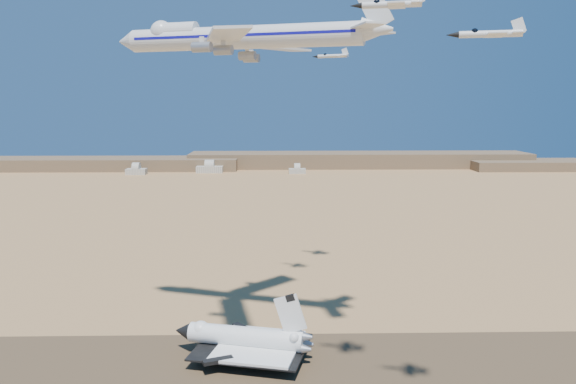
{
  "coord_description": "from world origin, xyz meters",
  "views": [
    {
      "loc": [
        15.33,
        -156.16,
        77.37
      ],
      "look_at": [
        19.05,
        8.0,
        51.72
      ],
      "focal_mm": 35.0,
      "sensor_mm": 36.0,
      "label": 1
    }
  ],
  "objects_px": {
    "chase_jet_e": "(307,45)",
    "chase_jet_f": "(332,56)",
    "shuttle": "(245,339)",
    "crew_a": "(269,366)",
    "chase_jet_a": "(390,4)",
    "crew_c": "(269,368)",
    "carrier_747": "(234,38)",
    "chase_jet_b": "(489,34)",
    "crew_b": "(281,366)"
  },
  "relations": [
    {
      "from": "crew_a",
      "to": "shuttle",
      "type": "bearing_deg",
      "value": 26.26
    },
    {
      "from": "crew_a",
      "to": "chase_jet_a",
      "type": "xyz_separation_m",
      "value": [
        26.25,
        -33.94,
        97.25
      ]
    },
    {
      "from": "carrier_747",
      "to": "crew_c",
      "type": "height_order",
      "value": "carrier_747"
    },
    {
      "from": "crew_b",
      "to": "chase_jet_e",
      "type": "bearing_deg",
      "value": -24.04
    },
    {
      "from": "carrier_747",
      "to": "chase_jet_b",
      "type": "relative_size",
      "value": 5.93
    },
    {
      "from": "crew_b",
      "to": "chase_jet_b",
      "type": "relative_size",
      "value": 0.12
    },
    {
      "from": "shuttle",
      "to": "chase_jet_e",
      "type": "xyz_separation_m",
      "value": [
        21.72,
        51.0,
        93.65
      ]
    },
    {
      "from": "carrier_747",
      "to": "chase_jet_f",
      "type": "relative_size",
      "value": 5.54
    },
    {
      "from": "chase_jet_e",
      "to": "chase_jet_f",
      "type": "height_order",
      "value": "chase_jet_e"
    },
    {
      "from": "shuttle",
      "to": "chase_jet_e",
      "type": "relative_size",
      "value": 3.3
    },
    {
      "from": "carrier_747",
      "to": "chase_jet_f",
      "type": "bearing_deg",
      "value": 80.14
    },
    {
      "from": "carrier_747",
      "to": "chase_jet_f",
      "type": "distance_m",
      "value": 76.86
    },
    {
      "from": "shuttle",
      "to": "crew_b",
      "type": "relative_size",
      "value": 25.95
    },
    {
      "from": "shuttle",
      "to": "chase_jet_f",
      "type": "xyz_separation_m",
      "value": [
        33.36,
        75.69,
        91.63
      ]
    },
    {
      "from": "chase_jet_b",
      "to": "shuttle",
      "type": "bearing_deg",
      "value": 146.83
    },
    {
      "from": "crew_a",
      "to": "crew_c",
      "type": "xyz_separation_m",
      "value": [
        -0.15,
        -0.97,
        -0.02
      ]
    },
    {
      "from": "chase_jet_a",
      "to": "crew_b",
      "type": "bearing_deg",
      "value": 136.99
    },
    {
      "from": "crew_a",
      "to": "chase_jet_b",
      "type": "xyz_separation_m",
      "value": [
        42.88,
        -46.36,
        89.78
      ]
    },
    {
      "from": "chase_jet_a",
      "to": "chase_jet_e",
      "type": "xyz_separation_m",
      "value": [
        -12.17,
        93.08,
        1.27
      ]
    },
    {
      "from": "chase_jet_b",
      "to": "chase_jet_e",
      "type": "bearing_deg",
      "value": 119.26
    },
    {
      "from": "shuttle",
      "to": "chase_jet_e",
      "type": "height_order",
      "value": "chase_jet_e"
    },
    {
      "from": "chase_jet_b",
      "to": "crew_a",
      "type": "bearing_deg",
      "value": 146.76
    },
    {
      "from": "shuttle",
      "to": "chase_jet_b",
      "type": "height_order",
      "value": "chase_jet_b"
    },
    {
      "from": "crew_b",
      "to": "chase_jet_a",
      "type": "relative_size",
      "value": 0.11
    },
    {
      "from": "carrier_747",
      "to": "crew_b",
      "type": "height_order",
      "value": "carrier_747"
    },
    {
      "from": "carrier_747",
      "to": "crew_b",
      "type": "relative_size",
      "value": 50.09
    },
    {
      "from": "crew_b",
      "to": "chase_jet_b",
      "type": "height_order",
      "value": "chase_jet_b"
    },
    {
      "from": "crew_a",
      "to": "chase_jet_e",
      "type": "height_order",
      "value": "chase_jet_e"
    },
    {
      "from": "carrier_747",
      "to": "chase_jet_b",
      "type": "bearing_deg",
      "value": -31.82
    },
    {
      "from": "chase_jet_b",
      "to": "chase_jet_e",
      "type": "relative_size",
      "value": 1.07
    },
    {
      "from": "shuttle",
      "to": "crew_c",
      "type": "relative_size",
      "value": 25.46
    },
    {
      "from": "carrier_747",
      "to": "crew_b",
      "type": "distance_m",
      "value": 98.29
    },
    {
      "from": "chase_jet_b",
      "to": "chase_jet_f",
      "type": "relative_size",
      "value": 0.93
    },
    {
      "from": "crew_c",
      "to": "chase_jet_a",
      "type": "relative_size",
      "value": 0.11
    },
    {
      "from": "chase_jet_b",
      "to": "chase_jet_f",
      "type": "height_order",
      "value": "chase_jet_f"
    },
    {
      "from": "crew_b",
      "to": "crew_c",
      "type": "bearing_deg",
      "value": 93.68
    },
    {
      "from": "shuttle",
      "to": "chase_jet_f",
      "type": "distance_m",
      "value": 123.44
    },
    {
      "from": "carrier_747",
      "to": "shuttle",
      "type": "bearing_deg",
      "value": -55.3
    },
    {
      "from": "shuttle",
      "to": "crew_c",
      "type": "bearing_deg",
      "value": -36.7
    },
    {
      "from": "chase_jet_f",
      "to": "crew_c",
      "type": "bearing_deg",
      "value": -83.03
    },
    {
      "from": "chase_jet_a",
      "to": "chase_jet_e",
      "type": "distance_m",
      "value": 93.88
    },
    {
      "from": "carrier_747",
      "to": "crew_b",
      "type": "xyz_separation_m",
      "value": [
        13.62,
        -15.51,
        -96.09
      ]
    },
    {
      "from": "chase_jet_a",
      "to": "chase_jet_b",
      "type": "relative_size",
      "value": 1.07
    },
    {
      "from": "crew_a",
      "to": "chase_jet_f",
      "type": "xyz_separation_m",
      "value": [
        25.72,
        83.83,
        96.5
      ]
    },
    {
      "from": "crew_b",
      "to": "chase_jet_e",
      "type": "xyz_separation_m",
      "value": [
        10.41,
        58.9,
        98.56
      ]
    },
    {
      "from": "chase_jet_f",
      "to": "shuttle",
      "type": "bearing_deg",
      "value": -89.85
    },
    {
      "from": "chase_jet_a",
      "to": "crew_c",
      "type": "bearing_deg",
      "value": 142.23
    },
    {
      "from": "shuttle",
      "to": "crew_a",
      "type": "relative_size",
      "value": 24.8
    },
    {
      "from": "chase_jet_b",
      "to": "chase_jet_e",
      "type": "distance_m",
      "value": 109.71
    },
    {
      "from": "crew_c",
      "to": "chase_jet_e",
      "type": "xyz_separation_m",
      "value": [
        14.23,
        60.11,
        98.54
      ]
    }
  ]
}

